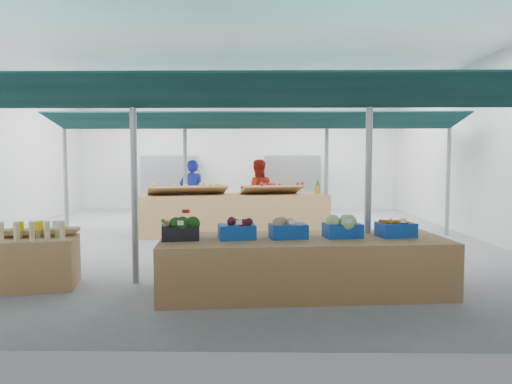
# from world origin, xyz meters

# --- Properties ---
(floor) EXTENTS (13.00, 13.00, 0.00)m
(floor) POSITION_xyz_m (0.00, 0.00, 0.00)
(floor) COLOR slate
(floor) RESTS_ON ground
(hall) EXTENTS (13.00, 13.00, 13.00)m
(hall) POSITION_xyz_m (0.00, 1.44, 2.65)
(hall) COLOR silver
(hall) RESTS_ON ground
(pole_grid) EXTENTS (10.00, 4.60, 3.00)m
(pole_grid) POSITION_xyz_m (0.75, -1.75, 1.81)
(pole_grid) COLOR gray
(pole_grid) RESTS_ON floor
(awnings) EXTENTS (9.50, 7.08, 0.30)m
(awnings) POSITION_xyz_m (0.75, -1.75, 2.78)
(awnings) COLOR black
(awnings) RESTS_ON pole_grid
(back_shelving_left) EXTENTS (2.00, 0.50, 2.00)m
(back_shelving_left) POSITION_xyz_m (-2.50, 6.00, 1.00)
(back_shelving_left) COLOR #B23F33
(back_shelving_left) RESTS_ON floor
(back_shelving_right) EXTENTS (2.00, 0.50, 2.00)m
(back_shelving_right) POSITION_xyz_m (2.00, 6.00, 1.00)
(back_shelving_right) COLOR #B23F33
(back_shelving_right) RESTS_ON floor
(bottle_shelf) EXTENTS (1.76, 1.31, 1.01)m
(bottle_shelf) POSITION_xyz_m (-2.64, -4.32, 0.40)
(bottle_shelf) COLOR #966B41
(bottle_shelf) RESTS_ON floor
(veg_counter) EXTENTS (4.08, 1.69, 0.77)m
(veg_counter) POSITION_xyz_m (1.50, -4.47, 0.39)
(veg_counter) COLOR #966B41
(veg_counter) RESTS_ON floor
(fruit_counter) EXTENTS (4.80, 1.75, 1.01)m
(fruit_counter) POSITION_xyz_m (0.19, 0.51, 0.50)
(fruit_counter) COLOR #966B41
(fruit_counter) RESTS_ON floor
(far_counter) EXTENTS (4.49, 2.61, 0.81)m
(far_counter) POSITION_xyz_m (-0.17, 4.05, 0.41)
(far_counter) COLOR #966B41
(far_counter) RESTS_ON floor
(crate_stack) EXTENTS (0.55, 0.40, 0.65)m
(crate_stack) POSITION_xyz_m (2.99, -4.32, 0.32)
(crate_stack) COLOR #0E3D9E
(crate_stack) RESTS_ON floor
(vendor_left) EXTENTS (0.74, 0.54, 1.88)m
(vendor_left) POSITION_xyz_m (-1.01, 1.61, 0.94)
(vendor_left) COLOR #1A23AA
(vendor_left) RESTS_ON floor
(vendor_right) EXTENTS (1.00, 0.83, 1.88)m
(vendor_right) POSITION_xyz_m (0.79, 1.61, 0.94)
(vendor_right) COLOR #AC2415
(vendor_right) RESTS_ON floor
(crate_broccoli) EXTENTS (0.56, 0.45, 0.35)m
(crate_broccoli) POSITION_xyz_m (-0.20, -4.63, 0.93)
(crate_broccoli) COLOR black
(crate_broccoli) RESTS_ON veg_counter
(crate_beets) EXTENTS (0.56, 0.45, 0.29)m
(crate_beets) POSITION_xyz_m (0.57, -4.55, 0.91)
(crate_beets) COLOR #0E3D9E
(crate_beets) RESTS_ON veg_counter
(crate_celeriac) EXTENTS (0.56, 0.45, 0.31)m
(crate_celeriac) POSITION_xyz_m (1.28, -4.49, 0.92)
(crate_celeriac) COLOR #0E3D9E
(crate_celeriac) RESTS_ON veg_counter
(crate_cabbage) EXTENTS (0.56, 0.45, 0.35)m
(crate_cabbage) POSITION_xyz_m (2.05, -4.41, 0.93)
(crate_cabbage) COLOR #0E3D9E
(crate_cabbage) RESTS_ON veg_counter
(crate_carrots) EXTENTS (0.56, 0.45, 0.29)m
(crate_carrots) POSITION_xyz_m (2.82, -4.34, 0.88)
(crate_carrots) COLOR #0E3D9E
(crate_carrots) RESTS_ON veg_counter
(sparrow) EXTENTS (0.12, 0.09, 0.11)m
(sparrow) POSITION_xyz_m (-0.36, -4.78, 1.02)
(sparrow) COLOR brown
(sparrow) RESTS_ON crate_broccoli
(pole_ribbon) EXTENTS (0.12, 0.12, 0.28)m
(pole_ribbon) POSITION_xyz_m (-0.22, -4.07, 1.08)
(pole_ribbon) COLOR red
(pole_ribbon) RESTS_ON pole_grid
(apple_heap_yellow) EXTENTS (2.02, 1.19, 0.27)m
(apple_heap_yellow) POSITION_xyz_m (-0.90, 0.24, 1.17)
(apple_heap_yellow) COLOR #997247
(apple_heap_yellow) RESTS_ON fruit_counter
(apple_heap_red) EXTENTS (1.63, 1.08, 0.27)m
(apple_heap_red) POSITION_xyz_m (1.15, 0.53, 1.17)
(apple_heap_red) COLOR #997247
(apple_heap_red) RESTS_ON fruit_counter
(pineapple) EXTENTS (0.14, 0.14, 0.39)m
(pineapple) POSITION_xyz_m (2.31, 0.69, 1.19)
(pineapple) COLOR #8C6019
(pineapple) RESTS_ON fruit_counter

